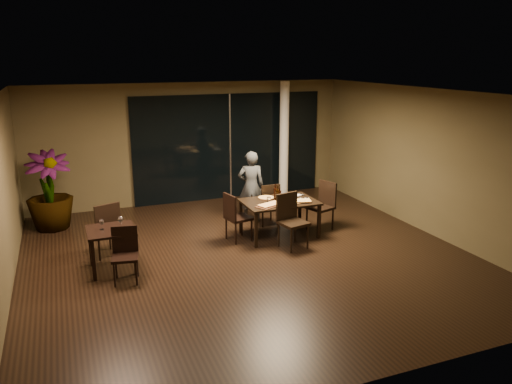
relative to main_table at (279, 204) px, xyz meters
The scene contains 32 objects.
ground 1.45m from the main_table, 141.34° to the right, with size 8.00×8.00×0.00m, color black.
wall_back 3.50m from the main_table, 107.10° to the left, with size 8.00×0.10×3.00m, color #4C4329.
wall_front 5.02m from the main_table, 101.65° to the right, with size 8.00×0.10×3.00m, color #4C4329.
wall_right 3.26m from the main_table, 14.70° to the right, with size 0.10×8.00×3.00m, color #4C4329.
ceiling 2.67m from the main_table, 141.34° to the right, with size 8.00×8.00×0.04m, color silver.
window_panel 3.23m from the main_table, 90.00° to the left, with size 5.00×0.06×2.70m, color black.
column 3.28m from the main_table, 63.84° to the left, with size 0.24×0.24×3.00m, color white.
main_table is the anchor object (origin of this frame).
side_table 3.44m from the main_table, behind, with size 0.80×0.80×0.75m.
chair_main_far 0.72m from the main_table, 85.49° to the left, with size 0.45×0.45×0.94m.
chair_main_near 0.63m from the main_table, 93.82° to the right, with size 0.58×0.58×1.06m.
chair_main_left 0.96m from the main_table, behind, with size 0.54×0.54×0.99m.
chair_main_right 1.07m from the main_table, ahead, with size 0.60×0.60×1.03m.
chair_side_far 3.44m from the main_table, behind, with size 0.62×0.62×1.04m.
chair_side_near 3.39m from the main_table, 162.84° to the right, with size 0.49×0.49×0.91m.
diner 1.16m from the main_table, 99.44° to the left, with size 0.54×0.36×1.60m, color #313436.
potted_plant 4.91m from the main_table, 153.35° to the left, with size 0.92×0.92×1.69m, color #24501A.
pizza_board_left 0.39m from the main_table, 142.62° to the right, with size 0.59×0.30×0.01m, color #412415.
pizza_board_right 0.39m from the main_table, 33.43° to the right, with size 0.55×0.28×0.01m, color #452D16.
oblong_pizza_left 0.40m from the main_table, 142.62° to the right, with size 0.48×0.22×0.02m, color maroon, non-canonical shape.
oblong_pizza_right 0.39m from the main_table, 33.43° to the right, with size 0.50×0.23×0.02m, color maroon, non-canonical shape.
round_pizza 0.35m from the main_table, 119.30° to the left, with size 0.32×0.32×0.01m, color red.
bottle_a 0.24m from the main_table, 149.53° to the left, with size 0.07×0.07×0.33m, color black, non-canonical shape.
bottle_b 0.22m from the main_table, 59.54° to the left, with size 0.06×0.06×0.28m, color black, non-canonical shape.
bottle_c 0.28m from the main_table, 103.68° to the left, with size 0.07×0.07×0.32m, color black, non-canonical shape.
tumbler_left 0.26m from the main_table, behind, with size 0.08×0.08×0.10m, color white.
tumbler_right 0.31m from the main_table, 25.05° to the left, with size 0.07×0.07×0.08m, color white.
napkin_near 0.55m from the main_table, ahead, with size 0.18×0.10×0.01m, color white.
napkin_far 0.61m from the main_table, 22.98° to the left, with size 0.18×0.10×0.01m, color white.
wine_glass_a 3.57m from the main_table, behind, with size 0.08×0.08×0.17m, color white, non-canonical shape.
wine_glass_b 3.27m from the main_table, behind, with size 0.09×0.09×0.20m, color white, non-canonical shape.
side_napkin 3.39m from the main_table, 167.73° to the right, with size 0.18×0.11×0.01m, color white.
Camera 1 is at (-3.04, -8.13, 3.64)m, focal length 35.00 mm.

